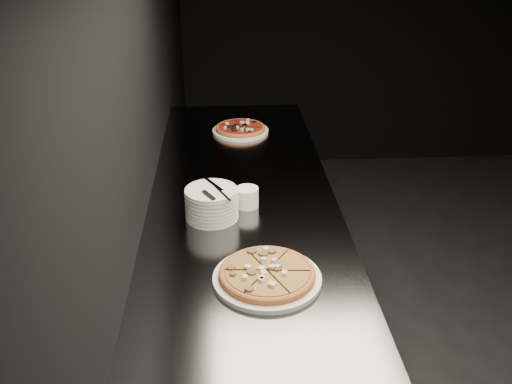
{
  "coord_description": "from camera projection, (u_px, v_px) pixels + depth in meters",
  "views": [
    {
      "loc": [
        -2.2,
        -1.98,
        1.96
      ],
      "look_at": [
        -2.08,
        -0.01,
        0.97
      ],
      "focal_mm": 40.0,
      "sensor_mm": 36.0,
      "label": 1
    }
  ],
  "objects": [
    {
      "name": "wall_left",
      "position": [
        136.0,
        85.0,
        2.0
      ],
      "size": [
        0.02,
        5.0,
        2.8
      ],
      "primitive_type": "cube",
      "color": "black",
      "rests_on": "floor"
    },
    {
      "name": "plate_stack",
      "position": [
        212.0,
        203.0,
        2.1
      ],
      "size": [
        0.19,
        0.19,
        0.12
      ],
      "color": "white",
      "rests_on": "counter"
    },
    {
      "name": "counter",
      "position": [
        244.0,
        297.0,
        2.44
      ],
      "size": [
        0.74,
        2.44,
        0.92
      ],
      "color": "#585A5F",
      "rests_on": "floor"
    },
    {
      "name": "pizza_mushroom",
      "position": [
        267.0,
        275.0,
        1.76
      ],
      "size": [
        0.34,
        0.34,
        0.04
      ],
      "rotation": [
        0.0,
        0.0,
        -0.08
      ],
      "color": "white",
      "rests_on": "counter"
    },
    {
      "name": "pizza_tomato",
      "position": [
        241.0,
        129.0,
        2.92
      ],
      "size": [
        0.31,
        0.31,
        0.03
      ],
      "rotation": [
        0.0,
        0.0,
        -0.27
      ],
      "color": "white",
      "rests_on": "counter"
    },
    {
      "name": "cutlery",
      "position": [
        213.0,
        190.0,
        2.06
      ],
      "size": [
        0.09,
        0.2,
        0.01
      ],
      "rotation": [
        0.0,
        0.0,
        0.52
      ],
      "color": "silver",
      "rests_on": "plate_stack"
    },
    {
      "name": "ramekin",
      "position": [
        247.0,
        197.0,
        2.19
      ],
      "size": [
        0.09,
        0.09,
        0.08
      ],
      "color": "white",
      "rests_on": "counter"
    }
  ]
}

